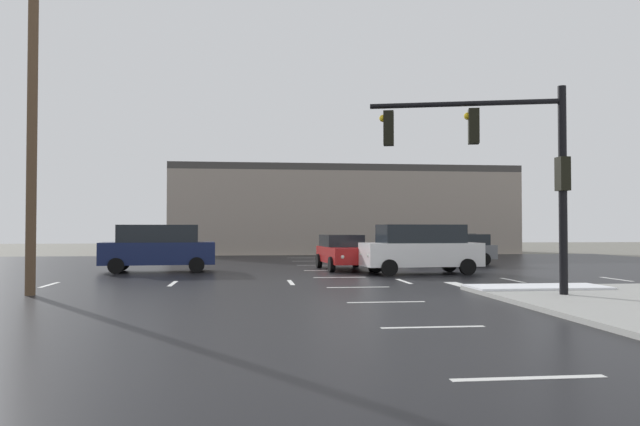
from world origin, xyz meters
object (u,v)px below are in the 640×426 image
(traffic_signal_mast, at_px, (506,155))
(sedan_grey, at_px, (452,249))
(sedan_silver, at_px, (457,246))
(sedan_red, at_px, (343,251))
(utility_pole_mid, at_px, (32,97))
(suv_white, at_px, (420,248))
(suv_navy, at_px, (158,247))

(traffic_signal_mast, bearing_deg, sedan_grey, -88.25)
(sedan_silver, xyz_separation_m, sedan_red, (-7.78, -6.88, 0.00))
(sedan_grey, xyz_separation_m, sedan_red, (-6.09, -2.77, 0.00))
(sedan_grey, height_order, utility_pole_mid, utility_pole_mid)
(suv_white, height_order, sedan_red, suv_white)
(sedan_grey, distance_m, utility_pole_mid, 21.31)
(traffic_signal_mast, relative_size, suv_navy, 1.12)
(suv_white, height_order, utility_pole_mid, utility_pole_mid)
(sedan_grey, bearing_deg, sedan_red, 26.82)
(traffic_signal_mast, bearing_deg, sedan_red, -62.92)
(sedan_grey, bearing_deg, traffic_signal_mast, 79.00)
(suv_white, height_order, sedan_silver, suv_white)
(sedan_grey, bearing_deg, suv_navy, 15.62)
(traffic_signal_mast, distance_m, suv_white, 9.34)
(sedan_grey, bearing_deg, utility_pole_mid, 39.89)
(sedan_red, bearing_deg, traffic_signal_mast, 8.25)
(sedan_grey, relative_size, sedan_red, 0.99)
(suv_white, distance_m, utility_pole_mid, 15.40)
(suv_white, relative_size, sedan_grey, 1.07)
(suv_navy, distance_m, sedan_red, 8.23)
(sedan_red, bearing_deg, sedan_grey, 110.76)
(sedan_silver, xyz_separation_m, utility_pole_mid, (-18.17, -16.77, 4.73))
(sedan_silver, bearing_deg, utility_pole_mid, -51.29)
(traffic_signal_mast, bearing_deg, suv_navy, -31.74)
(sedan_grey, relative_size, sedan_silver, 0.99)
(suv_navy, height_order, utility_pole_mid, utility_pole_mid)
(suv_white, distance_m, sedan_red, 4.18)
(suv_navy, height_order, sedan_grey, suv_navy)
(suv_white, bearing_deg, sedan_silver, -120.40)
(traffic_signal_mast, distance_m, sedan_grey, 15.56)
(suv_white, xyz_separation_m, suv_navy, (-10.92, 2.57, 0.00))
(sedan_silver, bearing_deg, sedan_grey, -26.40)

